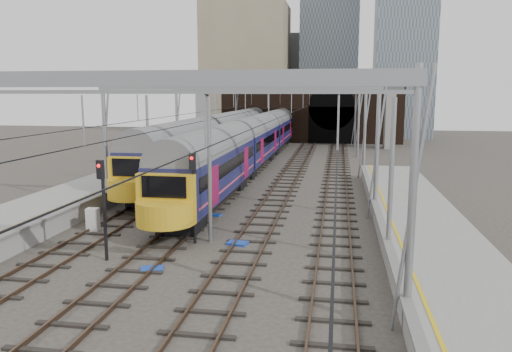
% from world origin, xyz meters
% --- Properties ---
extents(ground, '(160.00, 160.00, 0.00)m').
position_xyz_m(ground, '(0.00, 0.00, 0.00)').
color(ground, '#38332D').
rests_on(ground, ground).
extents(platform_left, '(4.32, 55.00, 1.12)m').
position_xyz_m(platform_left, '(-10.18, 2.50, 0.55)').
color(platform_left, gray).
rests_on(platform_left, ground).
extents(platform_right, '(4.32, 47.00, 1.12)m').
position_xyz_m(platform_right, '(10.18, -1.50, 0.55)').
color(platform_right, gray).
rests_on(platform_right, ground).
extents(tracks, '(14.40, 80.00, 0.22)m').
position_xyz_m(tracks, '(0.00, 15.00, 0.02)').
color(tracks, '#4C3828').
rests_on(tracks, ground).
extents(overhead_line, '(16.80, 80.00, 8.00)m').
position_xyz_m(overhead_line, '(0.00, 21.49, 6.57)').
color(overhead_line, gray).
rests_on(overhead_line, ground).
extents(retaining_wall, '(28.00, 2.75, 9.00)m').
position_xyz_m(retaining_wall, '(1.40, 51.93, 4.33)').
color(retaining_wall, black).
rests_on(retaining_wall, ground).
extents(overbridge, '(28.00, 3.00, 9.25)m').
position_xyz_m(overbridge, '(0.00, 46.00, 7.27)').
color(overbridge, gray).
rests_on(overbridge, ground).
extents(city_skyline, '(37.50, 27.50, 60.00)m').
position_xyz_m(city_skyline, '(2.73, 70.48, 17.09)').
color(city_skyline, tan).
rests_on(city_skyline, ground).
extents(train_main, '(2.94, 67.91, 5.01)m').
position_xyz_m(train_main, '(-2.00, 35.13, 2.57)').
color(train_main, black).
rests_on(train_main, ground).
extents(train_second, '(2.98, 51.70, 5.07)m').
position_xyz_m(train_second, '(-6.00, 32.41, 2.60)').
color(train_second, black).
rests_on(train_second, ground).
extents(signal_near_left, '(0.36, 0.45, 4.41)m').
position_xyz_m(signal_near_left, '(-3.76, -1.45, 2.82)').
color(signal_near_left, black).
rests_on(signal_near_left, ground).
extents(signal_near_centre, '(0.36, 0.45, 4.40)m').
position_xyz_m(signal_near_centre, '(-0.67, 1.56, 2.82)').
color(signal_near_centre, black).
rests_on(signal_near_centre, ground).
extents(relay_cabinet, '(0.65, 0.57, 1.20)m').
position_xyz_m(relay_cabinet, '(-6.61, 2.92, 0.60)').
color(relay_cabinet, silver).
rests_on(relay_cabinet, ground).
extents(equip_cover_a, '(1.04, 0.86, 0.10)m').
position_xyz_m(equip_cover_a, '(-1.37, -2.24, 0.05)').
color(equip_cover_a, '#173EB0').
rests_on(equip_cover_a, ground).
extents(equip_cover_b, '(0.80, 0.62, 0.09)m').
position_xyz_m(equip_cover_b, '(-1.07, 7.11, 0.04)').
color(equip_cover_b, '#173EB0').
rests_on(equip_cover_b, ground).
extents(equip_cover_c, '(1.06, 0.85, 0.11)m').
position_xyz_m(equip_cover_c, '(1.38, 1.79, 0.06)').
color(equip_cover_c, '#173EB0').
rests_on(equip_cover_c, ground).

